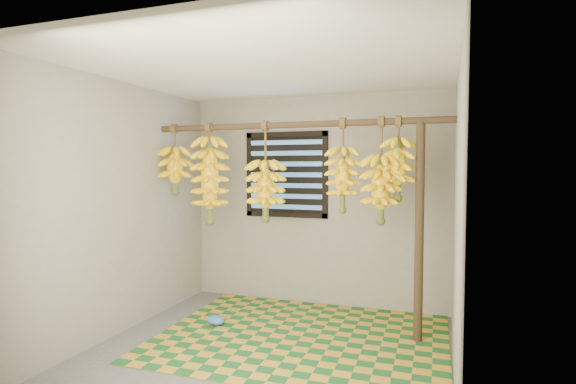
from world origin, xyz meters
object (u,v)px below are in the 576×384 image
at_px(banana_bunch_b, 210,180).
at_px(banana_bunch_d, 343,179).
at_px(plastic_bag, 216,320).
at_px(banana_bunch_c, 266,190).
at_px(support_post, 419,232).
at_px(banana_bunch_a, 175,170).
at_px(banana_bunch_e, 381,189).
at_px(banana_bunch_f, 398,169).
at_px(woven_mat, 302,337).

xyz_separation_m(banana_bunch_b, banana_bunch_d, (1.42, -0.00, 0.03)).
relative_size(plastic_bag, banana_bunch_c, 0.21).
bearing_deg(support_post, banana_bunch_a, -180.00).
bearing_deg(banana_bunch_e, plastic_bag, -171.31).
bearing_deg(banana_bunch_f, woven_mat, -162.38).
xyz_separation_m(banana_bunch_c, banana_bunch_e, (1.15, 0.00, 0.03)).
xyz_separation_m(banana_bunch_b, banana_bunch_c, (0.63, -0.00, -0.09)).
height_order(banana_bunch_e, banana_bunch_f, same).
relative_size(banana_bunch_a, banana_bunch_b, 0.71).
relative_size(banana_bunch_b, banana_bunch_e, 1.07).
relative_size(support_post, banana_bunch_b, 1.90).
relative_size(plastic_bag, banana_bunch_f, 0.28).
relative_size(banana_bunch_c, banana_bunch_e, 1.02).
bearing_deg(banana_bunch_d, woven_mat, -140.58).
height_order(plastic_bag, banana_bunch_d, banana_bunch_d).
bearing_deg(woven_mat, banana_bunch_e, 21.19).
relative_size(support_post, banana_bunch_d, 2.24).
bearing_deg(banana_bunch_d, banana_bunch_f, 0.00).
xyz_separation_m(banana_bunch_c, banana_bunch_d, (0.79, 0.00, 0.12)).
bearing_deg(banana_bunch_f, banana_bunch_c, 180.00).
bearing_deg(plastic_bag, banana_bunch_e, 8.69).
xyz_separation_m(support_post, banana_bunch_e, (-0.35, 0.00, 0.38)).
relative_size(banana_bunch_b, banana_bunch_c, 1.05).
height_order(banana_bunch_b, banana_bunch_e, same).
relative_size(banana_bunch_c, banana_bunch_d, 1.12).
bearing_deg(banana_bunch_c, banana_bunch_d, 0.00).
distance_m(woven_mat, banana_bunch_b, 1.83).
distance_m(plastic_bag, banana_bunch_b, 1.43).
height_order(banana_bunch_a, banana_bunch_d, same).
relative_size(woven_mat, banana_bunch_e, 2.66).
bearing_deg(woven_mat, banana_bunch_c, 150.66).
xyz_separation_m(support_post, banana_bunch_a, (-2.55, -0.00, 0.56)).
bearing_deg(banana_bunch_c, plastic_bag, -151.33).
distance_m(woven_mat, plastic_bag, 0.92).
xyz_separation_m(support_post, plastic_bag, (-1.94, -0.24, -0.95)).
height_order(plastic_bag, banana_bunch_a, banana_bunch_a).
distance_m(woven_mat, banana_bunch_c, 1.45).
bearing_deg(banana_bunch_b, woven_mat, -13.43).
bearing_deg(support_post, banana_bunch_b, 180.00).
bearing_deg(banana_bunch_d, plastic_bag, -168.84).
bearing_deg(banana_bunch_a, plastic_bag, -21.71).
bearing_deg(banana_bunch_e, woven_mat, -158.81).
relative_size(banana_bunch_a, banana_bunch_c, 0.74).
relative_size(support_post, woven_mat, 0.77).
bearing_deg(woven_mat, banana_bunch_a, 170.21).
bearing_deg(banana_bunch_b, banana_bunch_d, -0.00).
bearing_deg(banana_bunch_b, banana_bunch_a, -180.00).
distance_m(banana_bunch_c, banana_bunch_e, 1.15).
xyz_separation_m(banana_bunch_a, banana_bunch_e, (2.20, 0.00, -0.17)).
height_order(woven_mat, banana_bunch_b, banana_bunch_b).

